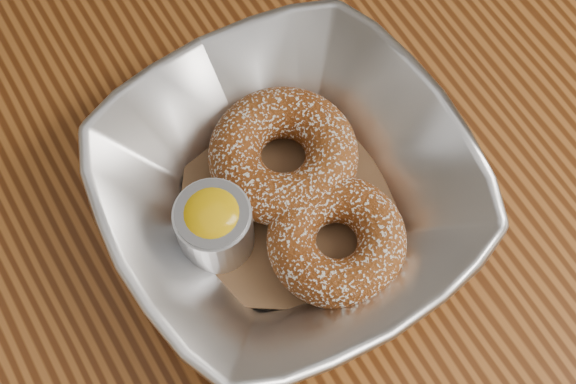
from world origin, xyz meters
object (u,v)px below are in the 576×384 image
donut_back (283,155)px  ramekin (214,225)px  table (415,245)px  serving_bowl (288,193)px  donut_front (337,241)px

donut_back → ramekin: (-0.06, -0.02, 0.01)m
table → serving_bowl: (-0.09, 0.04, 0.13)m
table → serving_bowl: 0.16m
serving_bowl → ramekin: ramekin is taller
donut_back → donut_front: bearing=-91.0°
serving_bowl → ramekin: bearing=177.4°
ramekin → table: bearing=-17.5°
donut_front → ramekin: ramekin is taller
serving_bowl → donut_front: 0.04m
table → donut_back: 0.17m
donut_back → ramekin: ramekin is taller
donut_front → ramekin: 0.08m
serving_bowl → ramekin: (-0.05, 0.00, 0.01)m
serving_bowl → donut_back: size_ratio=2.36×
table → donut_back: donut_back is taller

